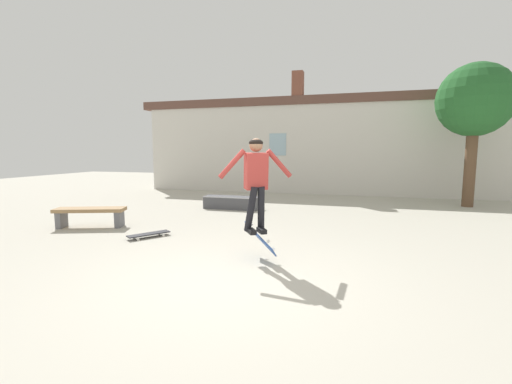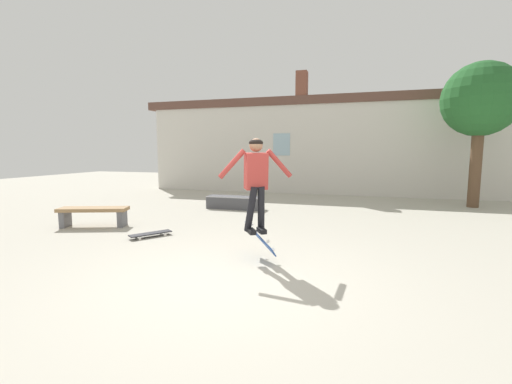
{
  "view_description": "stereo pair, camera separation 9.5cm",
  "coord_description": "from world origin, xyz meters",
  "px_view_note": "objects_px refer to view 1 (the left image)",
  "views": [
    {
      "loc": [
        1.54,
        -4.29,
        1.76
      ],
      "look_at": [
        0.06,
        0.86,
        1.11
      ],
      "focal_mm": 24.0,
      "sensor_mm": 36.0,
      "label": 1
    },
    {
      "loc": [
        1.63,
        -4.26,
        1.76
      ],
      "look_at": [
        0.06,
        0.86,
        1.11
      ],
      "focal_mm": 24.0,
      "sensor_mm": 36.0,
      "label": 2
    }
  ],
  "objects_px": {
    "park_bench": "(90,213)",
    "skater": "(256,177)",
    "skate_ledge": "(232,203)",
    "skateboard_flipping": "(260,238)",
    "tree_right": "(475,102)",
    "skateboard_resting": "(149,234)"
  },
  "relations": [
    {
      "from": "park_bench",
      "to": "skateboard_resting",
      "type": "bearing_deg",
      "value": -33.54
    },
    {
      "from": "park_bench",
      "to": "skateboard_flipping",
      "type": "relative_size",
      "value": 2.36
    },
    {
      "from": "tree_right",
      "to": "skateboard_resting",
      "type": "height_order",
      "value": "tree_right"
    },
    {
      "from": "skate_ledge",
      "to": "skateboard_resting",
      "type": "height_order",
      "value": "skate_ledge"
    },
    {
      "from": "skater",
      "to": "skate_ledge",
      "type": "bearing_deg",
      "value": 171.82
    },
    {
      "from": "skate_ledge",
      "to": "skateboard_flipping",
      "type": "relative_size",
      "value": 2.49
    },
    {
      "from": "skateboard_flipping",
      "to": "park_bench",
      "type": "bearing_deg",
      "value": -153.02
    },
    {
      "from": "tree_right",
      "to": "skate_ledge",
      "type": "xyz_separation_m",
      "value": [
        -7.05,
        -2.47,
        -3.07
      ]
    },
    {
      "from": "skater",
      "to": "skateboard_flipping",
      "type": "height_order",
      "value": "skater"
    },
    {
      "from": "skater",
      "to": "skateboard_flipping",
      "type": "relative_size",
      "value": 2.2
    },
    {
      "from": "tree_right",
      "to": "park_bench",
      "type": "xyz_separation_m",
      "value": [
        -9.32,
        -5.75,
        -2.93
      ]
    },
    {
      "from": "park_bench",
      "to": "skater",
      "type": "height_order",
      "value": "skater"
    },
    {
      "from": "tree_right",
      "to": "skateboard_resting",
      "type": "bearing_deg",
      "value": -140.33
    },
    {
      "from": "park_bench",
      "to": "skate_ledge",
      "type": "distance_m",
      "value": 3.99
    },
    {
      "from": "skateboard_flipping",
      "to": "skater",
      "type": "bearing_deg",
      "value": -72.59
    },
    {
      "from": "tree_right",
      "to": "park_bench",
      "type": "height_order",
      "value": "tree_right"
    },
    {
      "from": "skate_ledge",
      "to": "skateboard_flipping",
      "type": "distance_m",
      "value": 4.94
    },
    {
      "from": "skater",
      "to": "skateboard_resting",
      "type": "xyz_separation_m",
      "value": [
        -2.52,
        0.81,
        -1.29
      ]
    },
    {
      "from": "tree_right",
      "to": "skate_ledge",
      "type": "height_order",
      "value": "tree_right"
    },
    {
      "from": "tree_right",
      "to": "skateboard_flipping",
      "type": "distance_m",
      "value": 8.98
    },
    {
      "from": "park_bench",
      "to": "skateboard_flipping",
      "type": "height_order",
      "value": "skateboard_flipping"
    },
    {
      "from": "tree_right",
      "to": "skateboard_flipping",
      "type": "relative_size",
      "value": 6.52
    }
  ]
}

